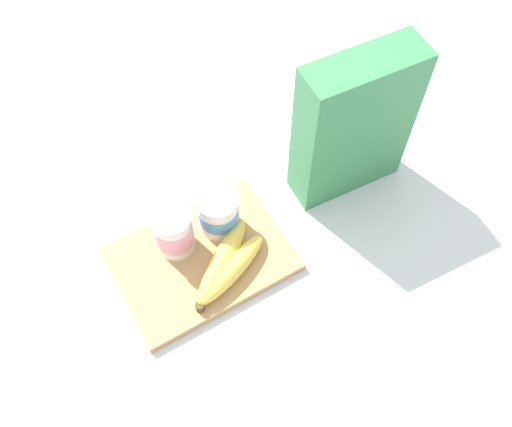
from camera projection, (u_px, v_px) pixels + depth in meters
The scene contains 6 objects.
ground_plane at pixel (202, 261), 0.97m from camera, with size 2.40×2.40×0.00m, color silver.
cutting_board at pixel (201, 259), 0.97m from camera, with size 0.29×0.20×0.02m, color tan.
cereal_box at pixel (353, 126), 0.94m from camera, with size 0.20×0.07×0.29m, color #38844C.
yogurt_cup_front at pixel (174, 232), 0.93m from camera, with size 0.07×0.07×0.10m.
yogurt_cup_back at pixel (219, 212), 0.96m from camera, with size 0.07×0.07×0.08m.
banana_bunch at pixel (226, 266), 0.93m from camera, with size 0.16×0.13×0.04m.
Camera 1 is at (-0.14, -0.42, 0.88)m, focal length 40.29 mm.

